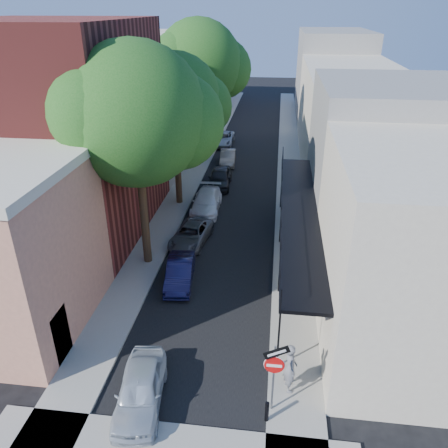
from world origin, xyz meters
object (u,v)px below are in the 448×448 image
(oak_far, at_px, (205,65))
(bollard, at_px, (267,412))
(sign_post, at_px, (274,368))
(parked_car_b, at_px, (180,272))
(parked_car_c, at_px, (191,235))
(parked_car_a, at_px, (140,389))
(oak_near, at_px, (146,117))
(parked_car_f, at_px, (228,157))
(pedestrian, at_px, (290,368))
(parked_car_e, at_px, (220,178))
(parked_car_g, at_px, (223,139))
(oak_mid, at_px, (181,102))
(parked_car_d, at_px, (207,202))

(oak_far, bearing_deg, bollard, -76.65)
(sign_post, xyz_separation_m, parked_car_b, (-4.80, 7.33, -1.44))
(parked_car_c, bearing_deg, sign_post, -58.92)
(parked_car_a, bearing_deg, sign_post, -4.37)
(parked_car_a, bearing_deg, parked_car_c, 85.36)
(parked_car_a, bearing_deg, bollard, -10.42)
(sign_post, height_order, oak_near, oak_near)
(oak_near, bearing_deg, oak_far, 89.96)
(oak_near, bearing_deg, sign_post, -54.91)
(parked_car_f, relative_size, pedestrian, 1.84)
(oak_far, height_order, pedestrian, oak_far)
(parked_car_e, xyz_separation_m, parked_car_g, (-1.20, 11.24, -0.08))
(parked_car_e, bearing_deg, parked_car_f, 88.08)
(parked_car_a, bearing_deg, oak_mid, 89.64)
(parked_car_c, relative_size, pedestrian, 2.02)
(oak_mid, bearing_deg, parked_car_d, -34.29)
(oak_far, bearing_deg, parked_car_e, -70.75)
(bollard, height_order, parked_car_b, parked_car_b)
(parked_car_b, height_order, pedestrian, pedestrian)
(parked_car_c, distance_m, parked_car_d, 4.63)
(parked_car_b, height_order, parked_car_d, parked_car_d)
(bollard, xyz_separation_m, parked_car_d, (-4.69, 16.55, 0.13))
(parked_car_e, height_order, pedestrian, pedestrian)
(oak_near, relative_size, oak_mid, 1.12)
(bollard, xyz_separation_m, pedestrian, (0.75, 1.48, 0.59))
(oak_near, relative_size, parked_car_c, 2.85)
(parked_car_a, relative_size, parked_car_g, 0.86)
(sign_post, bearing_deg, pedestrian, 59.73)
(parked_car_b, height_order, parked_car_f, parked_car_f)
(oak_far, distance_m, parked_car_f, 7.90)
(parked_car_a, height_order, parked_car_g, parked_car_a)
(parked_car_b, height_order, parked_car_e, parked_car_e)
(oak_mid, height_order, parked_car_a, oak_mid)
(parked_car_b, relative_size, parked_car_g, 0.81)
(parked_car_d, relative_size, pedestrian, 2.26)
(oak_mid, height_order, parked_car_f, oak_mid)
(oak_mid, relative_size, parked_car_d, 2.27)
(sign_post, bearing_deg, bollard, -108.56)
(parked_car_f, bearing_deg, parked_car_b, -94.74)
(bollard, relative_size, parked_car_g, 0.18)
(parked_car_g, bearing_deg, oak_near, -91.95)
(oak_mid, height_order, parked_car_e, oak_mid)
(oak_mid, xyz_separation_m, parked_car_f, (2.02, 8.75, -6.45))
(parked_car_b, distance_m, parked_car_f, 18.68)
(oak_mid, xyz_separation_m, parked_car_c, (1.55, -5.80, -6.50))
(oak_far, distance_m, pedestrian, 27.22)
(oak_mid, bearing_deg, parked_car_b, -79.84)
(oak_near, bearing_deg, parked_car_d, 76.16)
(sign_post, relative_size, pedestrian, 1.50)
(parked_car_a, relative_size, parked_car_d, 0.86)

